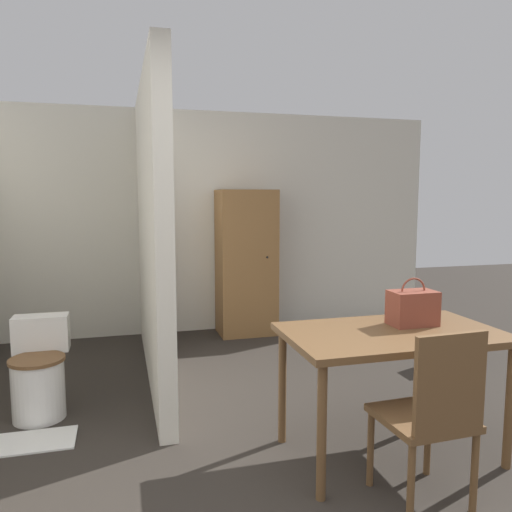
{
  "coord_description": "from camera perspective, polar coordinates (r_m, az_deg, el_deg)",
  "views": [
    {
      "loc": [
        -0.89,
        -1.45,
        1.55
      ],
      "look_at": [
        0.1,
        2.16,
        1.1
      ],
      "focal_mm": 35.0,
      "sensor_mm": 36.0,
      "label": 1
    }
  ],
  "objects": [
    {
      "name": "space_heater",
      "position": [
        5.0,
        21.33,
        -9.14
      ],
      "size": [
        0.25,
        0.21,
        0.43
      ],
      "color": "#2D2D33",
      "rests_on": "ground_plane"
    },
    {
      "name": "partition_wall",
      "position": [
        4.34,
        -11.88,
        2.74
      ],
      "size": [
        0.12,
        2.65,
        2.5
      ],
      "color": "beige",
      "rests_on": "ground_plane"
    },
    {
      "name": "toilet",
      "position": [
        3.93,
        -23.54,
        -12.22
      ],
      "size": [
        0.39,
        0.52,
        0.68
      ],
      "color": "white",
      "rests_on": "ground_plane"
    },
    {
      "name": "wooden_cabinet",
      "position": [
        5.61,
        -1.13,
        -0.73
      ],
      "size": [
        0.63,
        0.5,
        1.62
      ],
      "color": "brown",
      "rests_on": "ground_plane"
    },
    {
      "name": "dining_table",
      "position": [
        3.09,
        15.26,
        -9.69
      ],
      "size": [
        1.27,
        0.75,
        0.76
      ],
      "color": "brown",
      "rests_on": "ground_plane"
    },
    {
      "name": "wall_back",
      "position": [
        5.78,
        -6.47,
        3.82
      ],
      "size": [
        5.62,
        0.12,
        2.5
      ],
      "color": "beige",
      "rests_on": "ground_plane"
    },
    {
      "name": "wooden_chair",
      "position": [
        2.7,
        19.46,
        -16.46
      ],
      "size": [
        0.44,
        0.44,
        0.92
      ],
      "rotation": [
        0.0,
        0.0,
        0.04
      ],
      "color": "brown",
      "rests_on": "ground_plane"
    },
    {
      "name": "handbag",
      "position": [
        3.21,
        17.47,
        -5.64
      ],
      "size": [
        0.28,
        0.17,
        0.29
      ],
      "color": "brown",
      "rests_on": "dining_table"
    },
    {
      "name": "bath_mat",
      "position": [
        3.65,
        -24.3,
        -18.78
      ],
      "size": [
        0.54,
        0.32,
        0.01
      ],
      "color": "silver",
      "rests_on": "ground_plane"
    }
  ]
}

